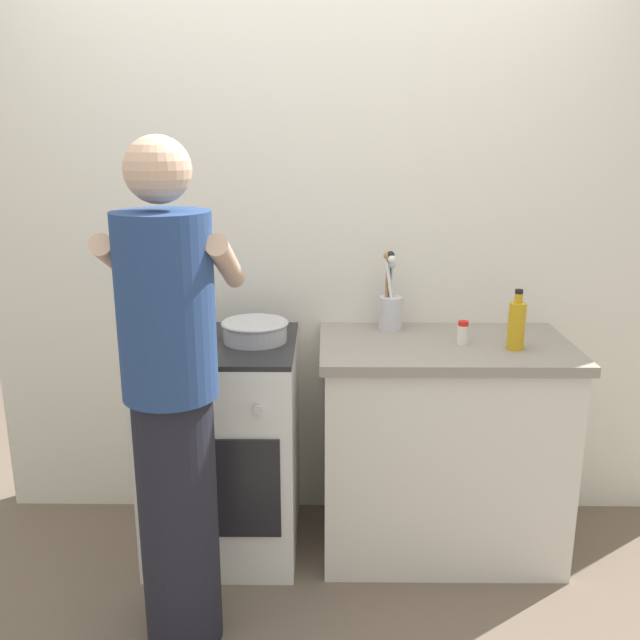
% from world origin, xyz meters
% --- Properties ---
extents(ground, '(6.00, 6.00, 0.00)m').
position_xyz_m(ground, '(0.00, 0.00, 0.00)').
color(ground, '#6B5B4C').
extents(back_wall, '(3.20, 0.10, 2.50)m').
position_xyz_m(back_wall, '(0.20, 0.50, 1.25)').
color(back_wall, silver).
rests_on(back_wall, ground).
extents(countertop, '(1.00, 0.60, 0.90)m').
position_xyz_m(countertop, '(0.55, 0.15, 0.45)').
color(countertop, silver).
rests_on(countertop, ground).
extents(stove_range, '(0.60, 0.62, 0.90)m').
position_xyz_m(stove_range, '(-0.35, 0.15, 0.45)').
color(stove_range, white).
rests_on(stove_range, ground).
extents(pot, '(0.24, 0.18, 0.13)m').
position_xyz_m(pot, '(-0.49, 0.18, 0.96)').
color(pot, '#B2B2B7').
rests_on(pot, stove_range).
extents(mixing_bowl, '(0.27, 0.27, 0.08)m').
position_xyz_m(mixing_bowl, '(-0.21, 0.16, 0.95)').
color(mixing_bowl, '#B7B7BC').
rests_on(mixing_bowl, stove_range).
extents(utensil_crock, '(0.10, 0.10, 0.34)m').
position_xyz_m(utensil_crock, '(0.34, 0.35, 1.00)').
color(utensil_crock, silver).
rests_on(utensil_crock, countertop).
extents(spice_bottle, '(0.04, 0.04, 0.09)m').
position_xyz_m(spice_bottle, '(0.61, 0.14, 0.94)').
color(spice_bottle, silver).
rests_on(spice_bottle, countertop).
extents(oil_bottle, '(0.07, 0.07, 0.23)m').
position_xyz_m(oil_bottle, '(0.80, 0.07, 1.00)').
color(oil_bottle, gold).
rests_on(oil_bottle, countertop).
extents(person, '(0.41, 0.50, 1.70)m').
position_xyz_m(person, '(-0.42, -0.42, 0.86)').
color(person, black).
rests_on(person, ground).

